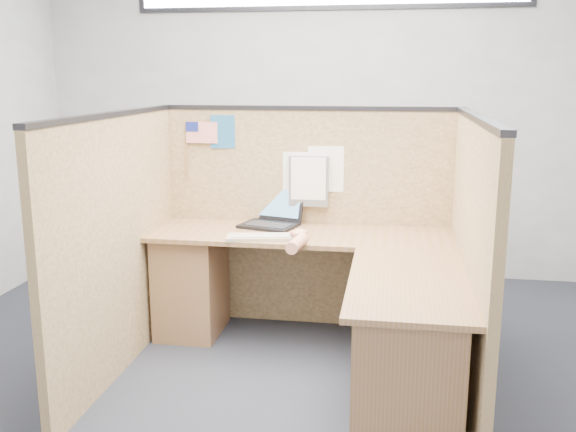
% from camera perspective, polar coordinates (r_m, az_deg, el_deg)
% --- Properties ---
extents(floor, '(5.00, 5.00, 0.00)m').
position_cam_1_polar(floor, '(3.79, -0.43, -14.80)').
color(floor, '#21232F').
rests_on(floor, ground).
extents(wall_back, '(5.00, 0.00, 5.00)m').
position_cam_1_polar(wall_back, '(5.61, 3.50, 9.01)').
color(wall_back, '#95989A').
rests_on(wall_back, floor).
extents(wall_front, '(5.00, 0.00, 5.00)m').
position_cam_1_polar(wall_front, '(1.26, -18.30, -3.53)').
color(wall_front, '#95989A').
rests_on(wall_front, floor).
extents(cubicle_partitions, '(2.06, 1.83, 1.53)m').
position_cam_1_polar(cubicle_partitions, '(3.91, 0.61, -1.85)').
color(cubicle_partitions, brown).
rests_on(cubicle_partitions, floor).
extents(l_desk, '(1.95, 1.75, 0.73)m').
position_cam_1_polar(l_desk, '(3.86, 3.00, -7.87)').
color(l_desk, brown).
rests_on(l_desk, floor).
extents(laptop, '(0.42, 0.43, 0.26)m').
position_cam_1_polar(laptop, '(4.38, -1.56, 0.05)').
color(laptop, black).
rests_on(laptop, l_desk).
extents(keyboard, '(0.45, 0.22, 0.03)m').
position_cam_1_polar(keyboard, '(4.00, -2.41, -1.89)').
color(keyboard, '#9F937B').
rests_on(keyboard, l_desk).
extents(mouse, '(0.11, 0.07, 0.05)m').
position_cam_1_polar(mouse, '(3.96, 1.04, -1.88)').
color(mouse, '#BCBCC1').
rests_on(mouse, l_desk).
extents(hand_forearm, '(0.11, 0.39, 0.08)m').
position_cam_1_polar(hand_forearm, '(3.82, 0.89, -2.17)').
color(hand_forearm, tan).
rests_on(hand_forearm, l_desk).
extents(blue_poster, '(0.17, 0.02, 0.23)m').
position_cam_1_polar(blue_poster, '(4.46, -5.82, 7.46)').
color(blue_poster, '#1E598D').
rests_on(blue_poster, cubicle_partitions).
extents(american_flag, '(0.23, 0.01, 0.39)m').
position_cam_1_polar(american_flag, '(4.50, -8.02, 7.16)').
color(american_flag, olive).
rests_on(american_flag, cubicle_partitions).
extents(file_holder, '(0.27, 0.05, 0.34)m').
position_cam_1_polar(file_holder, '(4.35, 1.86, 3.13)').
color(file_holder, slate).
rests_on(file_holder, cubicle_partitions).
extents(paper_left, '(0.21, 0.01, 0.27)m').
position_cam_1_polar(paper_left, '(4.38, 0.89, 3.99)').
color(paper_left, white).
rests_on(paper_left, cubicle_partitions).
extents(paper_right, '(0.24, 0.02, 0.31)m').
position_cam_1_polar(paper_right, '(4.35, 3.36, 4.19)').
color(paper_right, white).
rests_on(paper_right, cubicle_partitions).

